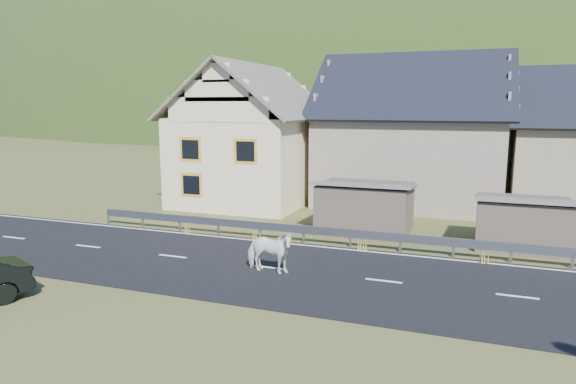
% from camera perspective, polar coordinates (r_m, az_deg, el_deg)
% --- Properties ---
extents(ground, '(160.00, 160.00, 0.00)m').
position_cam_1_polar(ground, '(17.28, 10.59, -9.81)').
color(ground, '#3B431A').
rests_on(ground, ground).
extents(road, '(60.00, 7.00, 0.04)m').
position_cam_1_polar(road, '(17.27, 10.59, -9.75)').
color(road, black).
rests_on(road, ground).
extents(lane_markings, '(60.00, 6.60, 0.01)m').
position_cam_1_polar(lane_markings, '(17.27, 10.59, -9.67)').
color(lane_markings, silver).
rests_on(lane_markings, road).
extents(guardrail, '(28.10, 0.09, 0.75)m').
position_cam_1_polar(guardrail, '(20.61, 12.39, -5.05)').
color(guardrail, '#93969B').
rests_on(guardrail, ground).
extents(shed_left, '(4.30, 3.30, 2.40)m').
position_cam_1_polar(shed_left, '(23.52, 8.57, -1.77)').
color(shed_left, brown).
rests_on(shed_left, ground).
extents(shed_right, '(3.80, 2.90, 2.20)m').
position_cam_1_polar(shed_right, '(22.68, 24.61, -3.23)').
color(shed_right, brown).
rests_on(shed_right, ground).
extents(house_cream, '(7.80, 9.80, 8.30)m').
position_cam_1_polar(house_cream, '(30.83, -3.94, 7.10)').
color(house_cream, beige).
rests_on(house_cream, ground).
extents(house_stone_a, '(10.80, 9.80, 8.90)m').
position_cam_1_polar(house_stone_a, '(31.33, 13.75, 7.40)').
color(house_stone_a, gray).
rests_on(house_stone_a, ground).
extents(mountain, '(440.00, 280.00, 260.00)m').
position_cam_1_polar(mountain, '(197.80, 20.77, 1.53)').
color(mountain, black).
rests_on(mountain, ground).
extents(conifer_patch, '(76.00, 50.00, 28.00)m').
position_cam_1_polar(conifer_patch, '(138.64, -4.36, 9.72)').
color(conifer_patch, black).
rests_on(conifer_patch, ground).
extents(horse, '(0.89, 1.83, 1.52)m').
position_cam_1_polar(horse, '(17.57, -2.10, -6.58)').
color(horse, white).
rests_on(horse, road).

